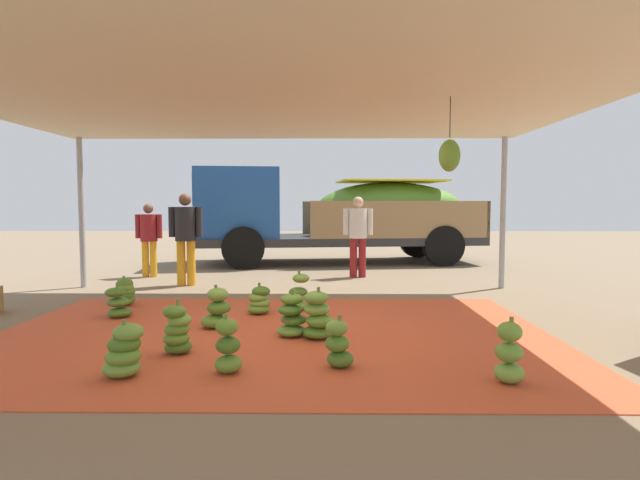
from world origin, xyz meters
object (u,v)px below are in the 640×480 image
cargo_truck_main (335,213)px  banana_bunch_10 (118,304)px  banana_bunch_0 (177,331)px  banana_bunch_11 (228,348)px  worker_2 (149,234)px  banana_bunch_8 (299,294)px  banana_bunch_9 (509,355)px  banana_bunch_4 (125,292)px  worker_0 (358,230)px  banana_bunch_7 (318,317)px  banana_bunch_3 (292,316)px  banana_bunch_2 (217,309)px  banana_bunch_6 (259,301)px  worker_1 (186,232)px  banana_bunch_5 (338,345)px  banana_bunch_1 (124,352)px

cargo_truck_main → banana_bunch_10: bearing=-115.0°
banana_bunch_0 → banana_bunch_10: banana_bunch_0 is taller
banana_bunch_11 → worker_2: bearing=115.3°
banana_bunch_0 → banana_bunch_10: (-1.27, 1.62, -0.05)m
banana_bunch_8 → banana_bunch_9: bearing=-56.4°
banana_bunch_4 → worker_0: size_ratio=0.26×
banana_bunch_7 → banana_bunch_4: bearing=148.0°
banana_bunch_8 → cargo_truck_main: size_ratio=0.08×
worker_2 → banana_bunch_10: bearing=-76.3°
banana_bunch_3 → cargo_truck_main: bearing=85.2°
banana_bunch_2 → banana_bunch_6: (0.41, 0.79, -0.05)m
banana_bunch_9 → banana_bunch_11: (-2.41, 0.24, -0.02)m
cargo_truck_main → worker_1: size_ratio=4.31×
banana_bunch_3 → worker_0: size_ratio=0.32×
banana_bunch_7 → worker_2: bearing=126.7°
banana_bunch_5 → banana_bunch_11: banana_bunch_11 is taller
banana_bunch_4 → banana_bunch_11: (2.11, -2.94, 0.03)m
worker_2 → banana_bunch_9: bearing=-49.9°
banana_bunch_1 → banana_bunch_7: banana_bunch_7 is taller
banana_bunch_8 → worker_0: bearing=72.4°
banana_bunch_6 → banana_bunch_5: bearing=-65.3°
banana_bunch_8 → banana_bunch_10: bearing=-168.4°
banana_bunch_5 → banana_bunch_7: banana_bunch_7 is taller
banana_bunch_4 → worker_2: worker_2 is taller
banana_bunch_2 → worker_2: size_ratio=0.35×
banana_bunch_11 → worker_2: worker_2 is taller
banana_bunch_8 → banana_bunch_2: bearing=-131.8°
worker_1 → banana_bunch_5: bearing=-60.0°
banana_bunch_1 → cargo_truck_main: cargo_truck_main is taller
banana_bunch_7 → worker_1: bearing=124.0°
banana_bunch_10 → worker_2: 3.98m
banana_bunch_1 → banana_bunch_11: 0.89m
banana_bunch_9 → banana_bunch_10: bearing=150.8°
banana_bunch_5 → banana_bunch_6: 2.46m
banana_bunch_4 → worker_0: bearing=39.6°
banana_bunch_6 → banana_bunch_9: (2.45, -2.64, 0.06)m
banana_bunch_9 → cargo_truck_main: 8.99m
banana_bunch_5 → banana_bunch_11: (-0.99, -0.15, 0.02)m
banana_bunch_8 → banana_bunch_11: (-0.49, -2.65, -0.01)m
worker_2 → banana_bunch_8: bearing=-45.1°
banana_bunch_10 → banana_bunch_3: bearing=-20.9°
banana_bunch_6 → worker_0: size_ratio=0.26×
banana_bunch_1 → worker_0: bearing=68.3°
banana_bunch_3 → worker_1: size_ratio=0.31×
banana_bunch_5 → cargo_truck_main: (0.11, 8.44, 1.07)m
banana_bunch_5 → worker_2: 6.98m
banana_bunch_5 → worker_0: 5.88m
banana_bunch_1 → banana_bunch_8: 3.09m
banana_bunch_6 → banana_bunch_9: size_ratio=0.77×
banana_bunch_0 → banana_bunch_11: size_ratio=1.05×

